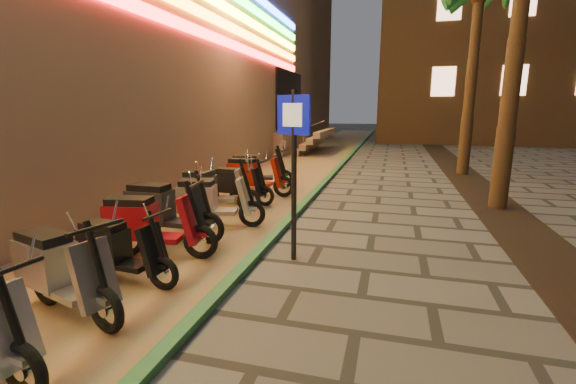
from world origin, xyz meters
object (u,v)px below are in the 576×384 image
(pedestrian_sign, at_px, (294,153))
(scooter_9, at_px, (212,189))
(scooter_11, at_px, (252,175))
(scooter_12, at_px, (255,170))
(scooter_7, at_px, (164,209))
(scooter_5, at_px, (118,250))
(scooter_4, at_px, (59,270))
(scooter_10, at_px, (236,184))
(scooter_6, at_px, (148,224))
(scooter_8, at_px, (210,201))

(pedestrian_sign, xyz_separation_m, scooter_9, (-2.47, 2.22, -1.14))
(scooter_9, xyz_separation_m, scooter_11, (0.26, 1.94, 0.03))
(scooter_11, relative_size, scooter_12, 1.02)
(scooter_7, bearing_deg, scooter_5, -75.95)
(scooter_4, height_order, scooter_10, scooter_4)
(scooter_6, distance_m, scooter_9, 2.72)
(scooter_10, bearing_deg, scooter_9, -97.51)
(scooter_5, xyz_separation_m, scooter_11, (-0.13, 5.55, 0.10))
(scooter_4, xyz_separation_m, scooter_5, (0.08, 0.87, -0.06))
(scooter_8, bearing_deg, scooter_4, -105.02)
(scooter_12, bearing_deg, scooter_5, -104.48)
(pedestrian_sign, xyz_separation_m, scooter_8, (-2.02, 1.25, -1.15))
(scooter_5, relative_size, scooter_12, 0.84)
(scooter_5, bearing_deg, scooter_4, -90.24)
(scooter_12, bearing_deg, pedestrian_sign, -81.65)
(scooter_11, bearing_deg, pedestrian_sign, -62.25)
(scooter_4, distance_m, scooter_7, 2.60)
(scooter_6, xyz_separation_m, scooter_11, (0.03, 4.65, 0.02))
(scooter_8, bearing_deg, scooter_11, 81.16)
(scooter_9, distance_m, scooter_11, 1.96)
(pedestrian_sign, relative_size, scooter_11, 1.41)
(scooter_9, distance_m, scooter_12, 2.78)
(scooter_11, bearing_deg, scooter_6, -90.63)
(scooter_6, height_order, scooter_12, scooter_12)
(scooter_6, bearing_deg, scooter_12, 83.11)
(scooter_7, relative_size, scooter_8, 1.06)
(scooter_5, xyz_separation_m, scooter_8, (0.06, 2.64, 0.07))
(scooter_6, xyz_separation_m, scooter_10, (-0.05, 3.66, -0.05))
(scooter_9, height_order, scooter_10, scooter_9)
(pedestrian_sign, height_order, scooter_4, pedestrian_sign)
(scooter_6, height_order, scooter_10, scooter_6)
(scooter_7, relative_size, scooter_10, 1.14)
(scooter_4, relative_size, scooter_7, 0.93)
(scooter_9, xyz_separation_m, scooter_10, (0.18, 0.95, -0.04))
(pedestrian_sign, bearing_deg, scooter_5, -124.68)
(pedestrian_sign, bearing_deg, scooter_10, 147.55)
(scooter_6, relative_size, scooter_8, 1.03)
(scooter_11, bearing_deg, scooter_12, 105.92)
(scooter_10, relative_size, scooter_12, 0.90)
(scooter_4, relative_size, scooter_11, 0.93)
(scooter_7, distance_m, scooter_8, 1.03)
(pedestrian_sign, xyz_separation_m, scooter_5, (-2.09, -1.39, -1.22))
(scooter_9, bearing_deg, scooter_10, 64.13)
(pedestrian_sign, height_order, scooter_5, pedestrian_sign)
(pedestrian_sign, distance_m, scooter_4, 3.34)
(scooter_8, distance_m, scooter_12, 3.78)
(scooter_9, xyz_separation_m, scooter_12, (0.02, 2.78, 0.02))
(scooter_8, height_order, scooter_12, scooter_12)
(scooter_5, distance_m, scooter_7, 1.76)
(scooter_6, height_order, scooter_8, scooter_6)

